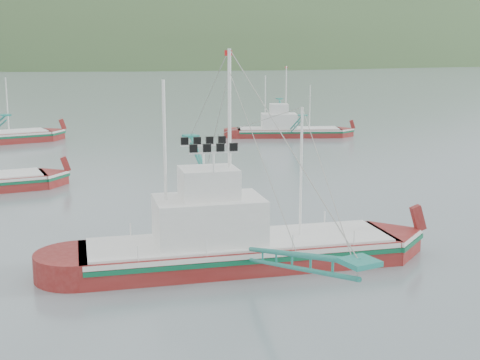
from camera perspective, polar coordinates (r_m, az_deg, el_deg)
ground at (r=34.43m, az=4.86°, el=-6.95°), size 1200.00×1200.00×0.00m
main_boat at (r=33.10m, az=-0.27°, el=-3.73°), size 16.25×27.90×11.51m
bg_boat_right at (r=81.80m, az=4.15°, el=5.02°), size 13.38×21.45×9.21m
headland_right at (r=525.16m, az=0.61°, el=10.08°), size 684.00×432.00×306.00m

